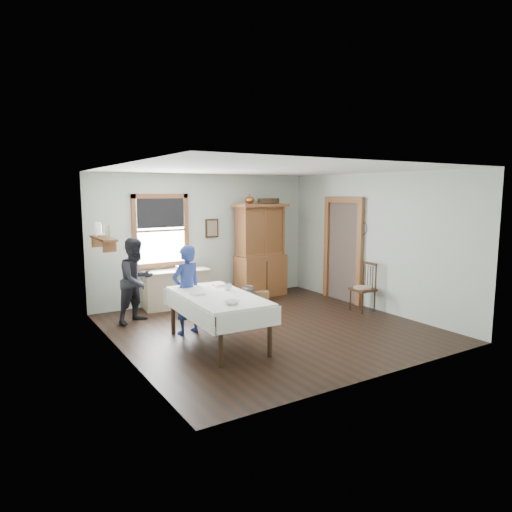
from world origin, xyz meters
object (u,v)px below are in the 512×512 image
Objects in this scene: wicker_basket at (261,295)px; figure_dark at (137,283)px; work_counter at (176,289)px; dining_table at (218,320)px; spindle_chair at (363,287)px; pail at (248,296)px; woman_blue at (187,293)px; china_hutch at (261,250)px.

wicker_basket is 2.87m from figure_dark.
dining_table reaches higher than work_counter.
spindle_chair is at bearing 4.61° from dining_table.
dining_table is (-0.32, -2.48, 0.01)m from work_counter.
dining_table is 1.38× the size of figure_dark.
woman_blue is (-1.92, -1.27, 0.53)m from pail.
pail is at bearing -168.40° from wicker_basket.
pail is (1.75, 2.04, -0.24)m from dining_table.
figure_dark is (-3.99, 1.59, 0.23)m from spindle_chair.
dining_table is 5.94× the size of wicker_basket.
china_hutch is 6.28× the size of wicker_basket.
spindle_chair is 3.17× the size of pail.
dining_table is at bearing -135.11° from wicker_basket.
china_hutch is at bearing 3.27° from work_counter.
figure_dark is (-2.79, -0.25, 0.61)m from wicker_basket.
wicker_basket is at bearing -163.60° from woman_blue.
wicker_basket is (0.37, 0.08, -0.05)m from pail.
pail is at bearing -13.25° from work_counter.
figure_dark is at bearing -144.01° from work_counter.
dining_table is 3.33m from spindle_chair.
work_counter reaches higher than wicker_basket.
dining_table is 2.69m from pail.
work_counter is 1.39× the size of spindle_chair.
spindle_chair is at bearing 157.92° from woman_blue.
work_counter is 2.11m from china_hutch.
pail is 0.22× the size of woman_blue.
spindle_chair is at bearing -32.34° from work_counter.
figure_dark reaches higher than pail.
wicker_basket is at bearing 44.89° from dining_table.
china_hutch is 1.06× the size of dining_table.
wicker_basket is (-0.21, -0.34, -0.94)m from china_hutch.
spindle_chair is at bearing -57.04° from wicker_basket.
spindle_chair is at bearing -69.80° from china_hutch.
work_counter is at bearing 168.39° from wicker_basket.
pail is 0.39m from wicker_basket.
work_counter is at bearing -120.19° from woman_blue.
woman_blue is 0.97× the size of figure_dark.
china_hutch is 1.14m from pail.
pail is at bearing -148.60° from china_hutch.
woman_blue reaches higher than wicker_basket.
pail is at bearing 132.64° from spindle_chair.
china_hutch reaches higher than pail.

